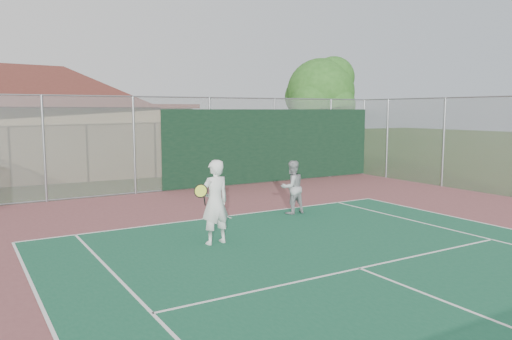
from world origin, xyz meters
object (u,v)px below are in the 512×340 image
at_px(clubhouse, 36,110).
at_px(tree, 322,95).
at_px(player_white_front, 215,203).
at_px(player_grey_back, 292,188).

distance_m(clubhouse, tree, 14.09).
distance_m(tree, player_white_front, 15.99).
distance_m(tree, player_grey_back, 12.42).
bearing_deg(clubhouse, tree, -19.34).
bearing_deg(player_grey_back, clubhouse, -71.97).
xyz_separation_m(player_white_front, player_grey_back, (3.40, 1.82, -0.18)).
height_order(player_white_front, player_grey_back, player_white_front).
distance_m(clubhouse, player_white_front, 16.13).
relative_size(clubhouse, player_grey_back, 9.16).
height_order(tree, player_grey_back, tree).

